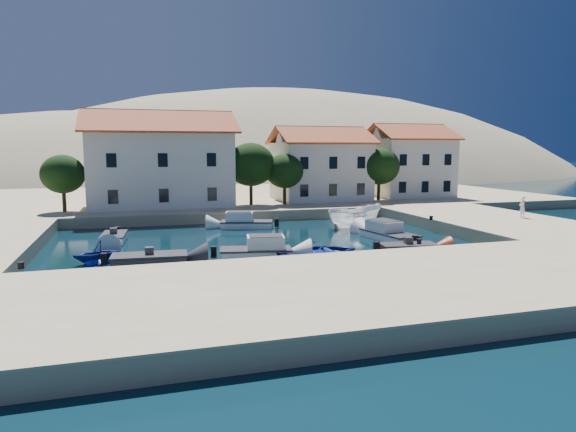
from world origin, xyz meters
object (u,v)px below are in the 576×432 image
at_px(building_right, 408,160).
at_px(rowboat_south, 318,258).
at_px(cabin_cruiser_east, 389,234).
at_px(pedestrian, 522,207).
at_px(building_mid, 320,163).
at_px(building_left, 160,158).
at_px(cabin_cruiser_south, 256,251).
at_px(boat_east, 355,227).

xyz_separation_m(building_right, rowboat_south, (-21.86, -26.97, -5.47)).
height_order(cabin_cruiser_east, pedestrian, pedestrian).
distance_m(building_mid, pedestrian, 23.04).
relative_size(building_left, cabin_cruiser_south, 3.08).
height_order(building_mid, pedestrian, building_mid).
xyz_separation_m(building_mid, rowboat_south, (-9.86, -25.97, -5.22)).
relative_size(cabin_cruiser_east, pedestrian, 2.91).
xyz_separation_m(cabin_cruiser_south, boat_east, (11.29, 9.82, -0.48)).
xyz_separation_m(building_mid, building_right, (12.00, 1.00, 0.25)).
bearing_deg(cabin_cruiser_south, boat_east, 51.76).
bearing_deg(rowboat_south, building_right, -40.47).
relative_size(rowboat_south, boat_east, 0.97).
relative_size(building_left, building_mid, 1.40).
height_order(rowboat_south, cabin_cruiser_east, cabin_cruiser_east).
distance_m(rowboat_south, cabin_cruiser_east, 8.71).
xyz_separation_m(cabin_cruiser_south, cabin_cruiser_east, (11.13, 3.26, -0.00)).
height_order(cabin_cruiser_south, rowboat_south, cabin_cruiser_south).
distance_m(building_right, rowboat_south, 35.14).
xyz_separation_m(cabin_cruiser_east, boat_east, (0.16, 6.56, -0.48)).
bearing_deg(cabin_cruiser_east, building_mid, -14.93).
bearing_deg(pedestrian, boat_east, -37.76).
height_order(building_left, building_mid, building_left).
distance_m(rowboat_south, boat_east, 13.44).
xyz_separation_m(building_right, cabin_cruiser_south, (-25.56, -25.70, -5.00)).
bearing_deg(cabin_cruiser_south, building_left, 111.35).
distance_m(building_mid, rowboat_south, 28.26).
height_order(boat_east, pedestrian, pedestrian).
relative_size(building_mid, rowboat_south, 1.96).
relative_size(cabin_cruiser_south, pedestrian, 2.60).
bearing_deg(rowboat_south, pedestrian, -75.48).
bearing_deg(cabin_cruiser_east, building_right, -41.21).
height_order(rowboat_south, pedestrian, pedestrian).
bearing_deg(building_mid, boat_east, -98.68).
distance_m(building_left, pedestrian, 34.83).
xyz_separation_m(building_left, boat_east, (15.73, -13.87, -5.94)).
xyz_separation_m(rowboat_south, cabin_cruiser_east, (7.42, 4.54, 0.48)).
bearing_deg(building_right, boat_east, -131.95).
relative_size(building_mid, building_right, 1.11).
height_order(building_mid, boat_east, building_mid).
distance_m(building_right, cabin_cruiser_east, 27.14).
relative_size(rowboat_south, pedestrian, 2.92).
xyz_separation_m(building_right, boat_east, (-14.27, -15.87, -5.47)).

